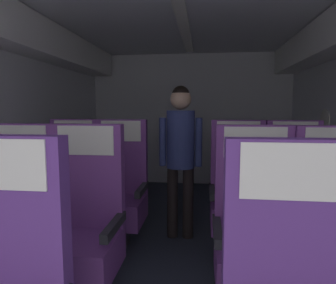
{
  "coord_description": "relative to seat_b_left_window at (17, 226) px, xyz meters",
  "views": [
    {
      "loc": [
        0.23,
        0.38,
        1.31
      ],
      "look_at": [
        -0.1,
        3.14,
        1.0
      ],
      "focal_mm": 31.49,
      "sensor_mm": 36.0,
      "label": 1
    }
  ],
  "objects": [
    {
      "name": "ground",
      "position": [
        1.05,
        0.55,
        -0.51
      ],
      "size": [
        3.66,
        5.91,
        0.02
      ],
      "primitive_type": "cube",
      "color": "#2D3342"
    },
    {
      "name": "fuselage_shell",
      "position": [
        1.05,
        0.82,
        1.14
      ],
      "size": [
        3.54,
        5.56,
        2.3
      ],
      "color": "silver",
      "rests_on": "ground"
    },
    {
      "name": "seat_b_left_window",
      "position": [
        0.0,
        0.0,
        0.0
      ],
      "size": [
        0.52,
        0.48,
        1.21
      ],
      "color": "#38383D",
      "rests_on": "ground"
    },
    {
      "name": "seat_b_left_aisle",
      "position": [
        0.48,
        -0.0,
        0.0
      ],
      "size": [
        0.52,
        0.48,
        1.21
      ],
      "color": "#38383D",
      "rests_on": "ground"
    },
    {
      "name": "seat_b_right_window",
      "position": [
        1.61,
        0.01,
        0.0
      ],
      "size": [
        0.52,
        0.48,
        1.21
      ],
      "color": "#38383D",
      "rests_on": "ground"
    },
    {
      "name": "seat_c_left_window",
      "position": [
        -0.01,
        0.88,
        0.0
      ],
      "size": [
        0.52,
        0.48,
        1.21
      ],
      "color": "#38383D",
      "rests_on": "ground"
    },
    {
      "name": "seat_c_left_aisle",
      "position": [
        0.48,
        0.87,
        0.0
      ],
      "size": [
        0.52,
        0.48,
        1.21
      ],
      "color": "#38383D",
      "rests_on": "ground"
    },
    {
      "name": "seat_c_right_aisle",
      "position": [
        2.1,
        0.87,
        0.0
      ],
      "size": [
        0.52,
        0.48,
        1.21
      ],
      "color": "#38383D",
      "rests_on": "ground"
    },
    {
      "name": "seat_c_right_window",
      "position": [
        1.6,
        0.87,
        0.0
      ],
      "size": [
        0.52,
        0.48,
        1.21
      ],
      "color": "#38383D",
      "rests_on": "ground"
    },
    {
      "name": "flight_attendant",
      "position": [
        1.05,
        1.09,
        0.44
      ],
      "size": [
        0.43,
        0.28,
        1.54
      ],
      "rotation": [
        0.0,
        0.0,
        -0.01
      ],
      "color": "black",
      "rests_on": "ground"
    }
  ]
}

